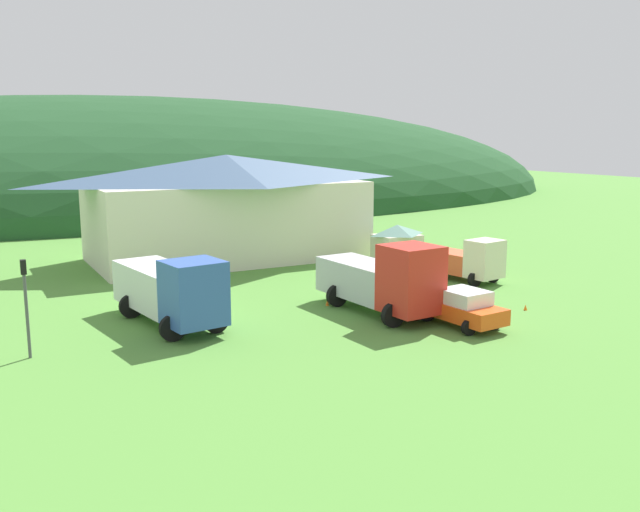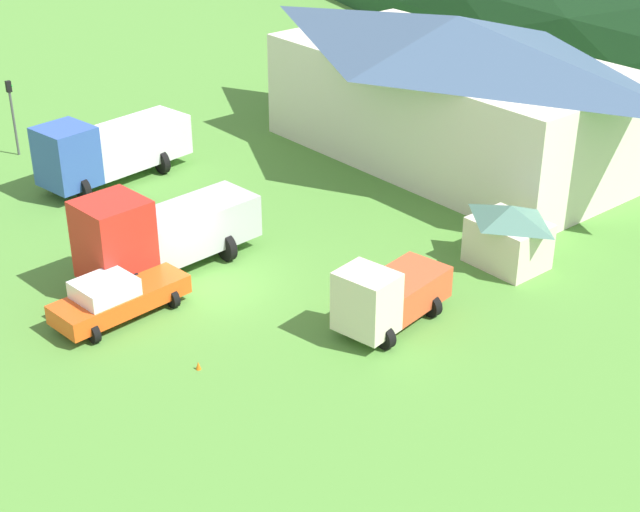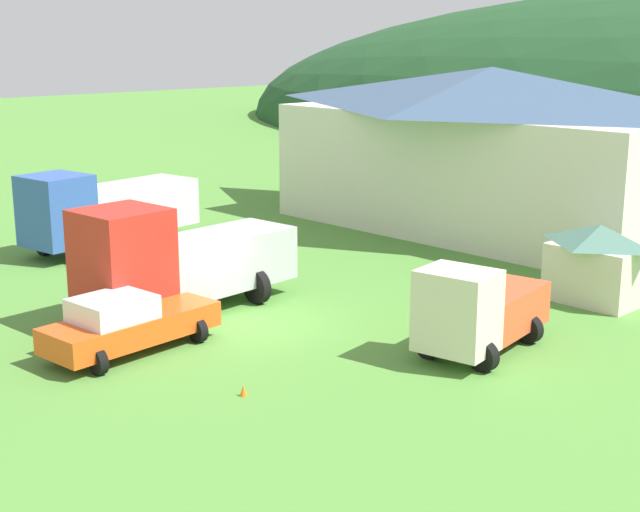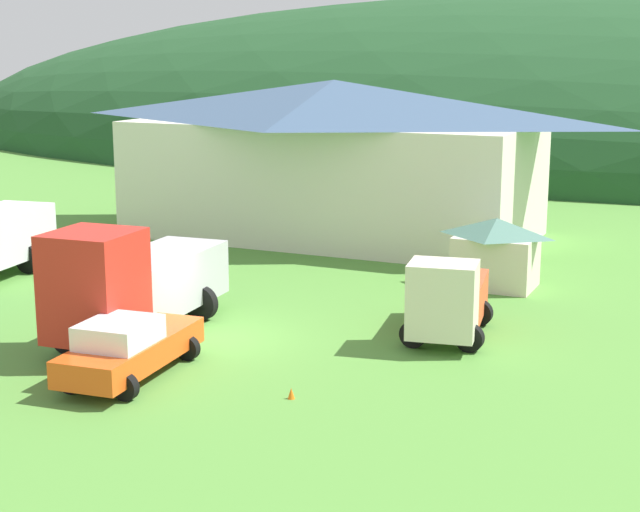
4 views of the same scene
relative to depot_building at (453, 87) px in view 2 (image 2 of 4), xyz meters
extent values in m
plane|color=#518C38|center=(3.59, -16.51, -3.64)|extent=(200.00, 200.00, 0.00)
cube|color=silver|center=(0.00, 0.00, -1.03)|extent=(17.75, 8.96, 5.24)
pyramid|color=#3D5675|center=(0.00, 0.00, 2.51)|extent=(19.17, 9.68, 1.83)
cube|color=beige|center=(9.32, -6.70, -2.71)|extent=(2.80, 2.19, 1.88)
pyramid|color=#4C7A6B|center=(9.32, -6.70, -1.44)|extent=(3.02, 2.37, 0.66)
cube|color=#3356AD|center=(-7.85, -16.60, -1.74)|extent=(2.59, 2.48, 2.71)
cube|color=black|center=(-7.83, -16.71, -1.15)|extent=(1.47, 1.90, 0.87)
cube|color=silver|center=(-8.38, -12.91, -2.14)|extent=(3.03, 5.55, 1.92)
cylinder|color=black|center=(-6.86, -16.46, -3.09)|extent=(1.10, 0.30, 1.10)
cylinder|color=black|center=(-8.84, -16.74, -3.09)|extent=(1.10, 0.30, 1.10)
cylinder|color=black|center=(-7.50, -11.98, -3.09)|extent=(1.10, 0.30, 1.10)
cylinder|color=black|center=(-9.48, -12.27, -3.09)|extent=(1.10, 0.30, 1.10)
cube|color=red|center=(1.29, -19.30, -1.58)|extent=(2.42, 2.49, 3.03)
cube|color=black|center=(1.30, -19.41, -0.92)|extent=(1.35, 1.95, 0.97)
cube|color=#B2B2B7|center=(1.02, -15.66, -2.23)|extent=(2.61, 5.13, 1.72)
cylinder|color=black|center=(2.27, -19.22, -3.09)|extent=(1.10, 0.30, 1.10)
cylinder|color=black|center=(0.32, -19.37, -3.09)|extent=(1.10, 0.30, 1.10)
cylinder|color=black|center=(1.94, -14.84, -3.09)|extent=(1.10, 0.30, 1.10)
cylinder|color=black|center=(-0.01, -14.98, -3.09)|extent=(1.10, 0.30, 1.10)
cube|color=beige|center=(9.82, -14.61, -2.17)|extent=(2.15, 1.85, 2.15)
cube|color=black|center=(9.83, -14.69, -1.69)|extent=(1.23, 1.40, 0.69)
cube|color=#DB512D|center=(9.44, -12.36, -2.65)|extent=(2.39, 3.31, 1.18)
cylinder|color=black|center=(10.62, -14.48, -3.24)|extent=(0.80, 0.30, 0.80)
cylinder|color=black|center=(9.03, -14.75, -3.24)|extent=(0.80, 0.30, 0.80)
cylinder|color=black|center=(10.15, -11.77, -3.24)|extent=(0.80, 0.30, 0.80)
cylinder|color=black|center=(8.56, -12.04, -3.24)|extent=(0.80, 0.30, 0.80)
cube|color=#F15218|center=(3.09, -20.19, -2.95)|extent=(2.24, 5.05, 0.70)
cube|color=silver|center=(3.14, -20.78, -2.29)|extent=(1.83, 2.11, 0.62)
cylinder|color=black|center=(4.02, -21.78, -3.30)|extent=(0.68, 0.24, 0.68)
cylinder|color=black|center=(2.46, -21.92, -3.30)|extent=(0.68, 0.24, 0.68)
cylinder|color=black|center=(3.72, -18.46, -3.30)|extent=(0.68, 0.24, 0.68)
cylinder|color=black|center=(2.16, -18.60, -3.30)|extent=(0.68, 0.24, 0.68)
cylinder|color=#4C4C51|center=(-14.26, -16.25, -2.01)|extent=(0.12, 0.12, 3.26)
cube|color=black|center=(-14.26, -16.25, -0.11)|extent=(0.20, 0.24, 0.55)
sphere|color=green|center=(-14.26, -16.12, -0.11)|extent=(0.14, 0.14, 0.14)
cone|color=orange|center=(-0.36, -14.63, -3.64)|extent=(0.36, 0.36, 0.61)
cone|color=orange|center=(7.67, -19.99, -3.64)|extent=(0.36, 0.36, 0.56)
camera|label=1|loc=(-16.36, -43.40, 4.78)|focal=38.19mm
camera|label=2|loc=(29.84, -33.49, 13.71)|focal=53.30mm
camera|label=3|loc=(23.64, -32.59, 4.78)|focal=50.85mm
camera|label=4|loc=(17.71, -40.26, 4.84)|focal=54.37mm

